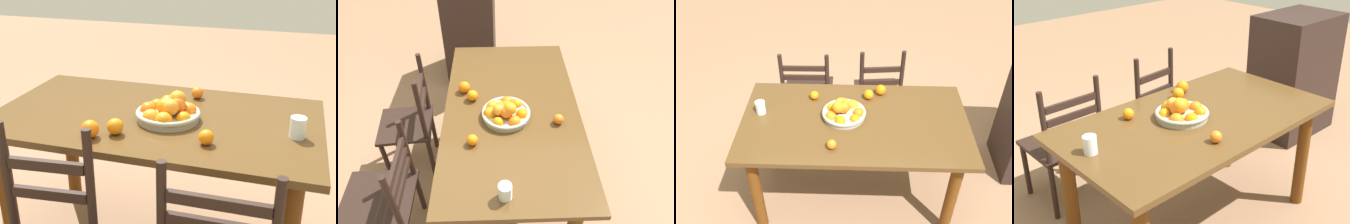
% 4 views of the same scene
% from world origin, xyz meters
% --- Properties ---
extents(ground_plane, '(12.00, 12.00, 0.00)m').
position_xyz_m(ground_plane, '(0.00, 0.00, 0.00)').
color(ground_plane, '#906A4E').
extents(dining_table, '(1.60, 0.89, 0.77)m').
position_xyz_m(dining_table, '(0.00, 0.00, 0.64)').
color(dining_table, '#50371A').
rests_on(dining_table, ground).
extents(chair_near_window, '(0.43, 0.43, 0.96)m').
position_xyz_m(chair_near_window, '(0.21, 0.77, 0.45)').
color(chair_near_window, black).
rests_on(chair_near_window, ground).
extents(chair_by_cabinet, '(0.45, 0.45, 0.91)m').
position_xyz_m(chair_by_cabinet, '(-0.44, 0.81, 0.43)').
color(chair_by_cabinet, black).
rests_on(chair_by_cabinet, ground).
extents(cabinet, '(0.72, 0.52, 1.07)m').
position_xyz_m(cabinet, '(1.61, 0.36, 0.54)').
color(cabinet, black).
rests_on(cabinet, ground).
extents(fruit_bowl, '(0.31, 0.31, 0.15)m').
position_xyz_m(fruit_bowl, '(-0.08, 0.05, 0.82)').
color(fruit_bowl, '#A3A191').
rests_on(fruit_bowl, dining_table).
extents(orange_loose_0, '(0.07, 0.07, 0.07)m').
position_xyz_m(orange_loose_0, '(-0.31, 0.24, 0.81)').
color(orange_loose_0, orange).
rests_on(orange_loose_0, dining_table).
extents(orange_loose_1, '(0.08, 0.08, 0.08)m').
position_xyz_m(orange_loose_1, '(0.19, 0.32, 0.81)').
color(orange_loose_1, orange).
rests_on(orange_loose_1, dining_table).
extents(orange_loose_2, '(0.07, 0.07, 0.07)m').
position_xyz_m(orange_loose_2, '(0.10, 0.26, 0.81)').
color(orange_loose_2, orange).
rests_on(orange_loose_2, dining_table).
extents(orange_loose_3, '(0.06, 0.06, 0.06)m').
position_xyz_m(orange_loose_3, '(-0.15, -0.29, 0.81)').
color(orange_loose_3, orange).
rests_on(orange_loose_3, dining_table).
extents(drinking_glass, '(0.07, 0.07, 0.09)m').
position_xyz_m(drinking_glass, '(-0.67, 0.06, 0.82)').
color(drinking_glass, silver).
rests_on(drinking_glass, dining_table).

